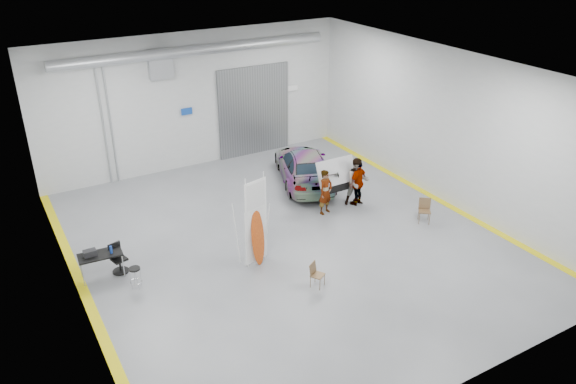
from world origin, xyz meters
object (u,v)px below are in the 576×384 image
folding_chair_far (424,215)px  office_chair (119,260)px  surfboard_display (255,230)px  work_table (97,255)px  person_b (357,182)px  sedan_car (304,166)px  person_a (326,192)px  shop_stool (136,278)px  folding_chair_near (317,279)px  person_c (358,182)px

folding_chair_far → office_chair: 10.93m
surfboard_display → work_table: surfboard_display is taller
person_b → office_chair: size_ratio=1.99×
sedan_car → surfboard_display: surfboard_display is taller
office_chair → surfboard_display: bearing=-39.9°
person_b → work_table: 9.98m
person_a → office_chair: 7.90m
person_a → shop_stool: person_a is taller
person_a → folding_chair_near: person_a is taller
shop_stool → office_chair: 1.18m
sedan_car → folding_chair_far: bearing=131.3°
person_c → work_table: 10.01m
work_table → office_chair: work_table is taller
surfboard_display → shop_stool: (-3.76, 0.67, -0.93)m
sedan_car → surfboard_display: size_ratio=1.58×
surfboard_display → folding_chair_far: surfboard_display is taller
person_a → person_b: 1.48m
person_c → office_chair: 9.41m
person_c → work_table: (-10.01, -0.08, -0.11)m
person_b → surfboard_display: 5.72m
folding_chair_near → folding_chair_far: (5.63, 1.45, 0.03)m
person_c → sedan_car: bearing=-98.8°
person_b → folding_chair_far: 2.85m
folding_chair_near → surfboard_display: bearing=86.7°
person_a → surfboard_display: surfboard_display is taller
person_a → work_table: 8.50m
sedan_car → folding_chair_near: (-3.65, -6.70, -0.48)m
sedan_car → folding_chair_near: sedan_car is taller
folding_chair_far → person_b: bearing=155.3°
person_b → person_c: person_b is taller
sedan_car → work_table: bearing=37.9°
shop_stool → work_table: size_ratio=0.52×
person_b → surfboard_display: bearing=-144.2°
person_c → shop_stool: 9.29m
person_a → person_b: (1.48, 0.00, 0.08)m
surfboard_display → shop_stool: bearing=156.0°
folding_chair_near → shop_stool: 5.53m
person_a → office_chair: bearing=162.7°
person_a → person_c: size_ratio=0.94×
sedan_car → person_b: 2.90m
person_c → office_chair: bearing=-22.8°
surfboard_display → folding_chair_far: 6.80m
person_a → folding_chair_near: size_ratio=2.24×
sedan_car → person_b: bearing=124.4°
folding_chair_far → surfboard_display: bearing=-147.5°
surfboard_display → folding_chair_near: surfboard_display is taller
folding_chair_far → shop_stool: bearing=-149.3°
folding_chair_far → person_a: bearing=176.0°
person_c → folding_chair_far: person_c is taller
surfboard_display → work_table: 4.93m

